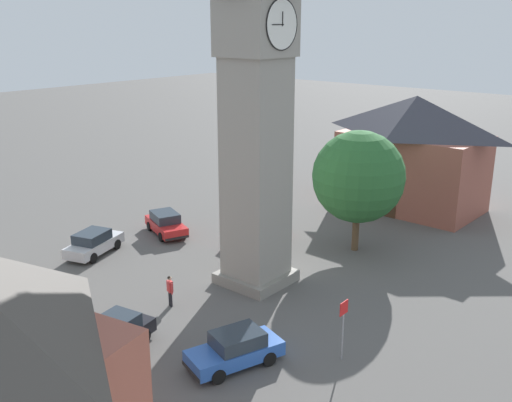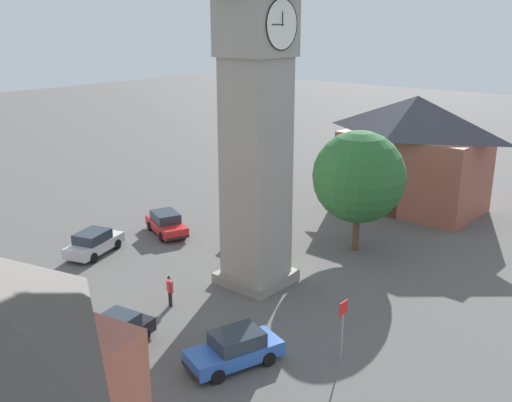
{
  "view_description": "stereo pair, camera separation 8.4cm",
  "coord_description": "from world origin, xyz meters",
  "px_view_note": "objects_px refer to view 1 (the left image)",
  "views": [
    {
      "loc": [
        23.14,
        19.26,
        14.08
      ],
      "look_at": [
        0.0,
        0.0,
        4.77
      ],
      "focal_mm": 40.75,
      "sensor_mm": 36.0,
      "label": 1
    },
    {
      "loc": [
        23.08,
        19.32,
        14.08
      ],
      "look_at": [
        0.0,
        0.0,
        4.77
      ],
      "focal_mm": 40.75,
      "sensor_mm": 36.0,
      "label": 2
    }
  ],
  "objects_px": {
    "car_black_far": "(256,232)",
    "road_sign": "(343,321)",
    "car_silver_kerb": "(166,223)",
    "car_red_corner": "(94,243)",
    "car_white_side": "(112,335)",
    "car_blue_kerb": "(235,349)",
    "building_terrace_right": "(413,152)",
    "tree": "(358,177)",
    "pedestrian": "(170,288)",
    "clock_tower": "(256,44)"
  },
  "relations": [
    {
      "from": "car_red_corner",
      "to": "building_terrace_right",
      "type": "xyz_separation_m",
      "value": [
        -21.74,
        10.97,
        3.73
      ]
    },
    {
      "from": "road_sign",
      "to": "pedestrian",
      "type": "bearing_deg",
      "value": -81.68
    },
    {
      "from": "car_white_side",
      "to": "tree",
      "type": "relative_size",
      "value": 0.56
    },
    {
      "from": "clock_tower",
      "to": "car_white_side",
      "type": "relative_size",
      "value": 5.1
    },
    {
      "from": "car_blue_kerb",
      "to": "building_terrace_right",
      "type": "bearing_deg",
      "value": -170.66
    },
    {
      "from": "clock_tower",
      "to": "car_blue_kerb",
      "type": "relative_size",
      "value": 5.0
    },
    {
      "from": "car_silver_kerb",
      "to": "tree",
      "type": "xyz_separation_m",
      "value": [
        -5.81,
        11.56,
        4.1
      ]
    },
    {
      "from": "tree",
      "to": "road_sign",
      "type": "xyz_separation_m",
      "value": [
        11.51,
        6.13,
        -2.96
      ]
    },
    {
      "from": "pedestrian",
      "to": "car_silver_kerb",
      "type": "bearing_deg",
      "value": -130.63
    },
    {
      "from": "car_black_far",
      "to": "pedestrian",
      "type": "xyz_separation_m",
      "value": [
        9.79,
        2.4,
        0.25
      ]
    },
    {
      "from": "car_blue_kerb",
      "to": "car_black_far",
      "type": "height_order",
      "value": "same"
    },
    {
      "from": "car_silver_kerb",
      "to": "tree",
      "type": "height_order",
      "value": "tree"
    },
    {
      "from": "car_red_corner",
      "to": "car_silver_kerb",
      "type": "bearing_deg",
      "value": 172.34
    },
    {
      "from": "car_white_side",
      "to": "building_terrace_right",
      "type": "relative_size",
      "value": 0.4
    },
    {
      "from": "car_silver_kerb",
      "to": "car_blue_kerb",
      "type": "bearing_deg",
      "value": 58.16
    },
    {
      "from": "clock_tower",
      "to": "road_sign",
      "type": "distance_m",
      "value": 14.19
    },
    {
      "from": "tree",
      "to": "building_terrace_right",
      "type": "xyz_separation_m",
      "value": [
        -10.54,
        -1.32,
        -0.37
      ]
    },
    {
      "from": "car_silver_kerb",
      "to": "road_sign",
      "type": "relative_size",
      "value": 1.59
    },
    {
      "from": "tree",
      "to": "car_white_side",
      "type": "bearing_deg",
      "value": -6.94
    },
    {
      "from": "clock_tower",
      "to": "car_red_corner",
      "type": "xyz_separation_m",
      "value": [
        3.44,
        -10.45,
        -12.26
      ]
    },
    {
      "from": "car_white_side",
      "to": "road_sign",
      "type": "distance_m",
      "value": 10.2
    },
    {
      "from": "car_red_corner",
      "to": "road_sign",
      "type": "height_order",
      "value": "road_sign"
    },
    {
      "from": "car_blue_kerb",
      "to": "car_silver_kerb",
      "type": "height_order",
      "value": "same"
    },
    {
      "from": "car_blue_kerb",
      "to": "car_black_far",
      "type": "bearing_deg",
      "value": -143.73
    },
    {
      "from": "car_blue_kerb",
      "to": "tree",
      "type": "height_order",
      "value": "tree"
    },
    {
      "from": "car_silver_kerb",
      "to": "car_red_corner",
      "type": "distance_m",
      "value": 5.44
    },
    {
      "from": "road_sign",
      "to": "car_blue_kerb",
      "type": "bearing_deg",
      "value": -45.35
    },
    {
      "from": "car_blue_kerb",
      "to": "car_silver_kerb",
      "type": "bearing_deg",
      "value": -121.84
    },
    {
      "from": "clock_tower",
      "to": "car_black_far",
      "type": "relative_size",
      "value": 5.13
    },
    {
      "from": "road_sign",
      "to": "car_black_far",
      "type": "bearing_deg",
      "value": -125.38
    },
    {
      "from": "car_black_far",
      "to": "road_sign",
      "type": "distance_m",
      "value": 14.57
    },
    {
      "from": "car_red_corner",
      "to": "car_white_side",
      "type": "bearing_deg",
      "value": 58.62
    },
    {
      "from": "car_blue_kerb",
      "to": "car_white_side",
      "type": "distance_m",
      "value": 5.62
    },
    {
      "from": "pedestrian",
      "to": "building_terrace_right",
      "type": "xyz_separation_m",
      "value": [
        -23.43,
        1.99,
        3.48
      ]
    },
    {
      "from": "car_red_corner",
      "to": "tree",
      "type": "xyz_separation_m",
      "value": [
        -11.2,
        12.29,
        4.1
      ]
    },
    {
      "from": "car_red_corner",
      "to": "road_sign",
      "type": "bearing_deg",
      "value": 89.04
    },
    {
      "from": "car_blue_kerb",
      "to": "car_red_corner",
      "type": "relative_size",
      "value": 1.0
    },
    {
      "from": "clock_tower",
      "to": "car_black_far",
      "type": "bearing_deg",
      "value": -140.27
    },
    {
      "from": "car_black_far",
      "to": "road_sign",
      "type": "xyz_separation_m",
      "value": [
        8.41,
        11.84,
        1.14
      ]
    },
    {
      "from": "car_blue_kerb",
      "to": "building_terrace_right",
      "type": "xyz_separation_m",
      "value": [
        -25.3,
        -4.16,
        3.73
      ]
    },
    {
      "from": "car_silver_kerb",
      "to": "tree",
      "type": "relative_size",
      "value": 0.57
    },
    {
      "from": "car_black_far",
      "to": "car_red_corner",
      "type": "bearing_deg",
      "value": -39.08
    },
    {
      "from": "car_black_far",
      "to": "building_terrace_right",
      "type": "bearing_deg",
      "value": 162.15
    },
    {
      "from": "car_silver_kerb",
      "to": "road_sign",
      "type": "height_order",
      "value": "road_sign"
    },
    {
      "from": "car_red_corner",
      "to": "tree",
      "type": "bearing_deg",
      "value": 132.35
    },
    {
      "from": "car_red_corner",
      "to": "car_blue_kerb",
      "type": "bearing_deg",
      "value": 76.77
    },
    {
      "from": "car_white_side",
      "to": "car_black_far",
      "type": "height_order",
      "value": "same"
    },
    {
      "from": "car_white_side",
      "to": "tree",
      "type": "distance_m",
      "value": 18.0
    },
    {
      "from": "building_terrace_right",
      "to": "car_black_far",
      "type": "bearing_deg",
      "value": -17.85
    },
    {
      "from": "car_blue_kerb",
      "to": "car_white_side",
      "type": "xyz_separation_m",
      "value": [
        2.65,
        -4.96,
        0.0
      ]
    }
  ]
}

